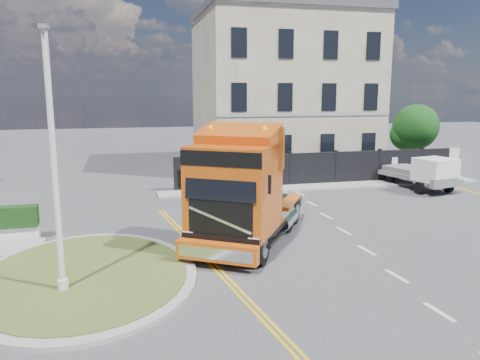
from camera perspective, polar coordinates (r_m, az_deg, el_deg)
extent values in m
plane|color=#424244|center=(19.04, 3.97, -6.52)|extent=(120.00, 120.00, 0.00)
cylinder|color=#999993|center=(15.40, -18.37, -11.05)|extent=(6.80, 6.80, 0.12)
cylinder|color=#3C5421|center=(15.37, -18.39, -10.78)|extent=(6.20, 6.20, 0.05)
cube|color=black|center=(29.13, 9.81, 1.38)|extent=(18.00, 0.25, 2.00)
cube|color=silver|center=(33.44, 23.28, 1.85)|extent=(2.60, 0.12, 2.00)
cube|color=beige|center=(35.75, 5.15, 10.43)|extent=(12.00, 10.00, 11.00)
cube|color=#4D4D52|center=(36.19, 5.31, 19.57)|extent=(12.30, 10.30, 0.50)
cube|color=beige|center=(35.46, 0.42, 21.03)|extent=(0.80, 0.80, 1.60)
cube|color=beige|center=(37.38, 9.97, 20.34)|extent=(0.80, 0.80, 1.60)
cylinder|color=#382619|center=(35.83, 20.43, 2.91)|extent=(0.24, 0.24, 2.40)
sphere|color=#103713|center=(35.64, 20.64, 6.09)|extent=(3.20, 3.20, 3.20)
sphere|color=#103713|center=(35.73, 19.55, 5.20)|extent=(2.20, 2.20, 2.20)
cube|color=#999993|center=(28.48, 10.48, -0.77)|extent=(20.00, 1.60, 0.12)
cube|color=black|center=(18.32, 1.32, -4.52)|extent=(5.94, 7.24, 0.49)
cube|color=#CF530E|center=(16.20, -0.64, -0.98)|extent=(3.82, 3.86, 3.06)
cube|color=#CF530E|center=(17.07, 0.61, 3.89)|extent=(2.83, 2.29, 1.53)
cube|color=black|center=(14.82, -2.41, -0.35)|extent=(2.06, 1.34, 1.15)
cube|color=#CF530E|center=(15.08, -2.82, -8.77)|extent=(2.51, 1.78, 0.60)
cylinder|color=black|center=(16.29, -5.60, -7.44)|extent=(0.90, 1.15, 1.14)
cylinder|color=gray|center=(16.29, -5.60, -7.44)|extent=(0.66, 0.74, 0.62)
cylinder|color=black|center=(15.52, 2.47, -8.32)|extent=(0.90, 1.15, 1.14)
cylinder|color=gray|center=(15.52, 2.47, -8.32)|extent=(0.66, 0.74, 0.62)
cylinder|color=black|center=(19.74, -1.03, -4.15)|extent=(0.90, 1.15, 1.14)
cylinder|color=gray|center=(19.74, -1.03, -4.15)|extent=(0.66, 0.74, 0.62)
cylinder|color=black|center=(19.11, 5.68, -4.70)|extent=(0.90, 1.15, 1.14)
cylinder|color=gray|center=(19.11, 5.68, -4.70)|extent=(0.66, 0.74, 0.62)
cylinder|color=black|center=(20.95, 0.17, -3.28)|extent=(0.90, 1.15, 1.14)
cylinder|color=gray|center=(20.95, 0.17, -3.28)|extent=(0.66, 0.74, 0.62)
cylinder|color=black|center=(20.35, 6.50, -3.77)|extent=(0.90, 1.15, 1.14)
cylinder|color=gray|center=(20.35, 6.50, -3.77)|extent=(0.66, 0.74, 0.62)
cube|color=slate|center=(29.64, 20.91, 0.39)|extent=(2.87, 5.06, 0.25)
cube|color=white|center=(28.35, 22.70, 1.15)|extent=(2.22, 2.15, 1.29)
cylinder|color=black|center=(27.97, 21.00, -0.91)|extent=(0.25, 0.69, 0.69)
cylinder|color=black|center=(29.09, 24.05, -0.71)|extent=(0.25, 0.69, 0.69)
cylinder|color=black|center=(30.41, 17.82, 0.16)|extent=(0.25, 0.69, 0.69)
cylinder|color=black|center=(31.44, 20.75, 0.31)|extent=(0.25, 0.69, 0.69)
cylinder|color=silver|center=(13.49, -21.69, 1.32)|extent=(0.16, 0.16, 7.20)
cube|color=slate|center=(13.44, -22.80, 16.84)|extent=(0.23, 0.45, 0.11)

